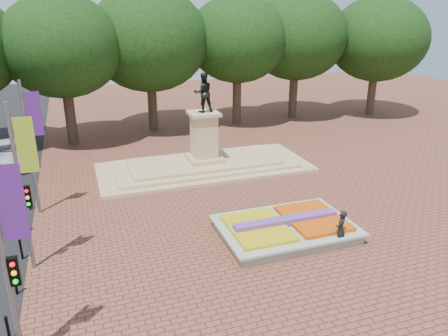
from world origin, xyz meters
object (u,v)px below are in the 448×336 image
Objects in this scene: flower_bed at (286,228)px; van at (9,153)px; pedestrian at (341,229)px; monument at (204,156)px.

van reaches higher than flower_bed.
pedestrian is (15.27, -17.05, 0.10)m from van.
van is 22.89m from pedestrian.
pedestrian reaches higher than van.
monument is 13.51m from van.
monument is 7.90× the size of pedestrian.
pedestrian is at bearing -76.41° from monument.
van is (-12.43, 5.30, -0.09)m from monument.
pedestrian reaches higher than flower_bed.
flower_bed is 1.11× the size of van.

